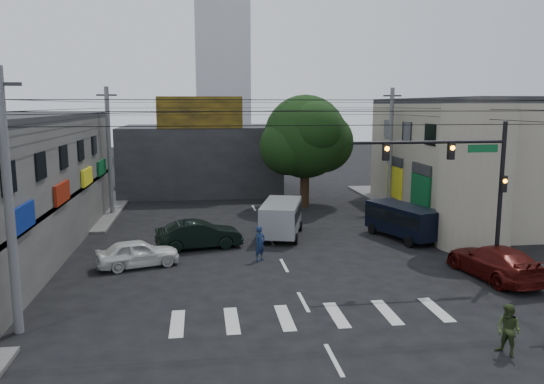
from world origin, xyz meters
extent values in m
plane|color=black|center=(0.00, 0.00, 0.00)|extent=(160.00, 160.00, 0.00)
cube|color=#514F4C|center=(-18.00, 18.00, 0.07)|extent=(16.00, 16.00, 0.15)
cube|color=#514F4C|center=(18.00, 18.00, 0.07)|extent=(16.00, 16.00, 0.15)
cube|color=gray|center=(18.00, 13.00, 4.00)|extent=(14.00, 18.00, 8.00)
cylinder|color=gray|center=(11.00, 4.00, 4.00)|extent=(4.00, 4.00, 8.00)
cube|color=#232326|center=(-4.00, 26.00, 3.00)|extent=(14.00, 10.00, 6.00)
cube|color=olive|center=(-4.00, 21.10, 7.30)|extent=(7.00, 0.30, 2.60)
cube|color=silver|center=(0.00, 70.00, 22.00)|extent=(9.00, 9.00, 44.00)
cylinder|color=black|center=(4.00, 17.00, 2.20)|extent=(0.70, 0.70, 4.40)
sphere|color=black|center=(4.00, 17.00, 5.50)|extent=(6.40, 6.40, 6.40)
cylinder|color=black|center=(9.50, -1.00, 3.60)|extent=(0.20, 0.20, 7.20)
cylinder|color=black|center=(6.00, -1.00, 6.30)|extent=(7.00, 0.14, 0.14)
cube|color=black|center=(7.00, -1.00, 5.90)|extent=(0.28, 0.22, 0.75)
cube|color=black|center=(4.00, -1.00, 5.90)|extent=(0.28, 0.22, 0.75)
sphere|color=orange|center=(7.00, -1.14, 6.05)|extent=(0.20, 0.20, 0.20)
sphere|color=orange|center=(4.00, -1.14, 6.05)|extent=(0.20, 0.20, 0.20)
cube|color=#0B5326|center=(8.50, -1.00, 6.00)|extent=(1.40, 0.06, 0.35)
cylinder|color=#59595B|center=(-10.50, -4.50, 4.60)|extent=(0.32, 0.32, 9.20)
cylinder|color=#59595B|center=(-10.50, 16.00, 4.60)|extent=(0.32, 0.32, 9.20)
cylinder|color=#59595B|center=(10.50, 16.00, 4.60)|extent=(0.32, 0.32, 9.20)
imported|color=black|center=(-4.20, 5.84, 0.78)|extent=(3.32, 5.31, 1.56)
imported|color=silver|center=(-7.20, 2.82, 0.69)|extent=(3.85, 4.92, 1.37)
imported|color=#440C09|center=(9.32, -1.20, 0.77)|extent=(3.56, 5.89, 1.55)
imported|color=#142449|center=(-1.10, 3.00, 0.90)|extent=(1.08, 1.08, 1.80)
imported|color=#2F3F1D|center=(5.58, -8.41, 0.84)|extent=(1.32, 1.29, 1.69)
camera|label=1|loc=(-4.02, -23.17, 7.93)|focal=35.00mm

